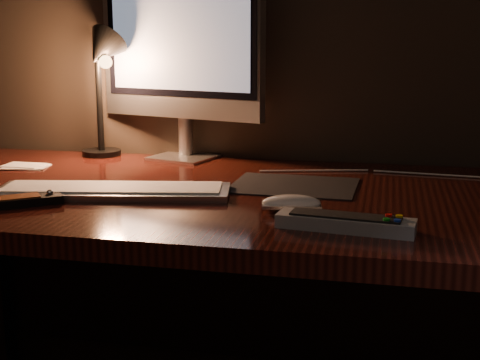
% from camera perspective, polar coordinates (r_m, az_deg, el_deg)
% --- Properties ---
extents(desk, '(1.60, 0.75, 0.75)m').
position_cam_1_polar(desk, '(1.50, -1.29, -5.05)').
color(desk, '#37110C').
rests_on(desk, ground).
extents(monitor, '(0.46, 0.17, 0.49)m').
position_cam_1_polar(monitor, '(1.73, -5.11, 11.34)').
color(monitor, silver).
rests_on(monitor, desk).
extents(keyboard, '(0.49, 0.22, 0.02)m').
position_cam_1_polar(keyboard, '(1.38, -10.80, -0.87)').
color(keyboard, silver).
rests_on(keyboard, desk).
extents(mousepad, '(0.27, 0.22, 0.00)m').
position_cam_1_polar(mousepad, '(1.44, 4.64, -0.48)').
color(mousepad, black).
rests_on(mousepad, desk).
extents(mouse, '(0.12, 0.08, 0.02)m').
position_cam_1_polar(mouse, '(1.24, 4.40, -2.16)').
color(mouse, white).
rests_on(mouse, desk).
extents(media_remote, '(0.14, 0.12, 0.03)m').
position_cam_1_polar(media_remote, '(1.34, -17.86, -1.65)').
color(media_remote, black).
rests_on(media_remote, desk).
extents(tv_remote, '(0.23, 0.08, 0.03)m').
position_cam_1_polar(tv_remote, '(1.12, 8.98, -3.59)').
color(tv_remote, '#999B9E').
rests_on(tv_remote, desk).
extents(papers, '(0.12, 0.09, 0.01)m').
position_cam_1_polar(papers, '(1.72, -17.96, 1.13)').
color(papers, white).
rests_on(papers, desk).
extents(desk_lamp, '(0.16, 0.17, 0.35)m').
position_cam_1_polar(desk_lamp, '(1.78, -11.75, 9.27)').
color(desk_lamp, black).
rests_on(desk_lamp, desk).
extents(cable, '(0.50, 0.03, 0.00)m').
position_cam_1_polar(cable, '(1.59, 10.98, 0.56)').
color(cable, white).
rests_on(cable, desk).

